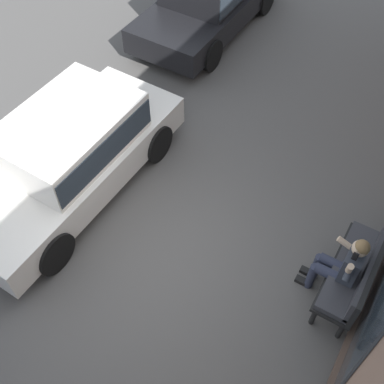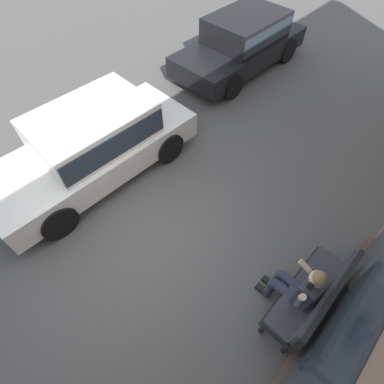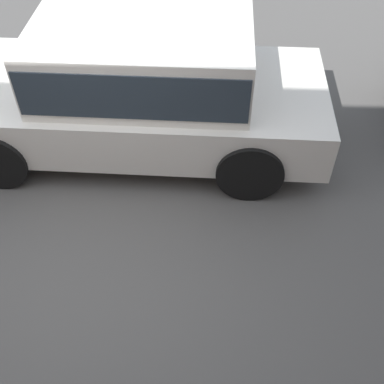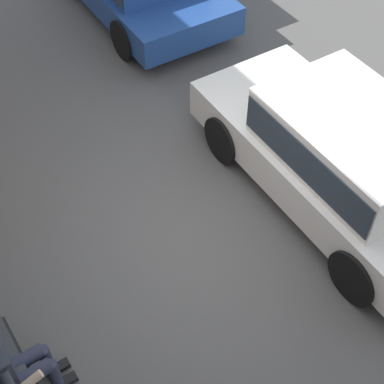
% 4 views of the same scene
% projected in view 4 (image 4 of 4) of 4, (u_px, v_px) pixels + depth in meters
% --- Properties ---
extents(ground_plane, '(60.00, 60.00, 0.00)m').
position_uv_depth(ground_plane, '(204.00, 237.00, 7.39)').
color(ground_plane, '#565451').
extents(person_on_phone, '(0.73, 0.74, 1.37)m').
position_uv_depth(person_on_phone, '(11.00, 365.00, 5.49)').
color(person_on_phone, '#2D3347').
rests_on(person_on_phone, ground_plane).
extents(parked_car_mid, '(4.27, 1.89, 1.47)m').
position_uv_depth(parked_car_mid, '(343.00, 154.00, 7.22)').
color(parked_car_mid, white).
rests_on(parked_car_mid, ground_plane).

